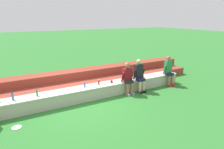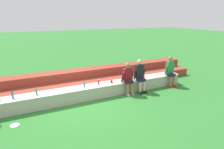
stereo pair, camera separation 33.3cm
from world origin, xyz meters
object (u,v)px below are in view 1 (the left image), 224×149
Objects in this scene: water_bottle_near_right at (13,96)px; person_center at (140,75)px; person_right_of_center at (169,70)px; plastic_cup_right_end at (143,76)px; frisbee at (17,128)px; plastic_cup_left_end at (112,82)px; person_left_of_center at (128,77)px; water_bottle_mid_left at (85,85)px; water_bottle_mid_right at (99,82)px; water_bottle_center_gap at (37,93)px.

person_center is at bearing -3.35° from water_bottle_near_right.
person_right_of_center reaches higher than plastic_cup_right_end.
person_right_of_center reaches higher than frisbee.
water_bottle_near_right is at bearing 88.21° from frisbee.
plastic_cup_right_end is (-1.28, 0.28, -0.18)m from person_right_of_center.
plastic_cup_right_end is at bearing 0.51° from plastic_cup_left_end.
person_right_of_center is 13.30× the size of plastic_cup_right_end.
person_left_of_center reaches higher than water_bottle_mid_left.
plastic_cup_right_end is at bearing 16.07° from person_left_of_center.
person_left_of_center is at bearing -15.78° from water_bottle_mid_right.
water_bottle_center_gap is 1.37m from frisbee.
water_bottle_mid_left reaches higher than plastic_cup_right_end.
plastic_cup_right_end is (5.30, -0.02, -0.08)m from water_bottle_near_right.
water_bottle_near_right reaches higher than plastic_cup_right_end.
water_bottle_center_gap is at bearing 175.69° from person_left_of_center.
plastic_cup_right_end is (1.62, 0.01, -0.00)m from plastic_cup_left_end.
frisbee is at bearing -169.77° from plastic_cup_right_end.
water_bottle_center_gap is (-4.15, 0.25, -0.12)m from person_center.
water_bottle_center_gap is at bearing -2.92° from water_bottle_near_right.
person_left_of_center is 2.28m from person_right_of_center.
person_right_of_center is 6.68m from frisbee.
person_right_of_center is 5.07× the size of water_bottle_near_right.
water_bottle_mid_right is 1.91× the size of plastic_cup_left_end.
person_right_of_center reaches higher than water_bottle_mid_right.
plastic_cup_left_end is at bearing -0.47° from water_bottle_near_right.
water_bottle_mid_left is 1.00× the size of water_bottle_mid_right.
water_bottle_near_right reaches higher than plastic_cup_left_end.
water_bottle_mid_right is 3.36m from frisbee.
water_bottle_center_gap reaches higher than plastic_cup_left_end.
person_right_of_center is at bearing 0.17° from person_left_of_center.
person_center is 6.86× the size of water_bottle_mid_left.
plastic_cup_left_end is (-2.90, 0.27, -0.18)m from person_right_of_center.
water_bottle_mid_right is (3.12, 0.03, -0.03)m from water_bottle_near_right.
water_bottle_mid_left is at bearing 173.19° from person_center.
water_bottle_near_right is 1.34× the size of water_bottle_mid_left.
water_bottle_mid_left is 0.61m from water_bottle_mid_right.
person_center is at bearing 1.74° from person_left_of_center.
plastic_cup_left_end is (-1.23, 0.26, -0.19)m from person_center.
frisbee is (-2.54, -0.98, -0.59)m from water_bottle_mid_left.
water_bottle_near_right is 2.51m from water_bottle_mid_left.
water_bottle_near_right is 3.12m from water_bottle_mid_right.
water_bottle_mid_left is (2.51, -0.00, -0.03)m from water_bottle_near_right.
water_bottle_mid_left is at bearing 170.34° from person_left_of_center.
water_bottle_near_right is at bearing 177.08° from water_bottle_center_gap.
water_bottle_near_right is at bearing 179.53° from plastic_cup_left_end.
plastic_cup_left_end is at bearing -179.49° from plastic_cup_right_end.
person_left_of_center is at bearing -4.06° from water_bottle_near_right.
water_bottle_near_right is 1.00× the size of frisbee.
plastic_cup_left_end is at bearing 156.13° from person_left_of_center.
water_bottle_mid_right is 2.18m from plastic_cup_right_end.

